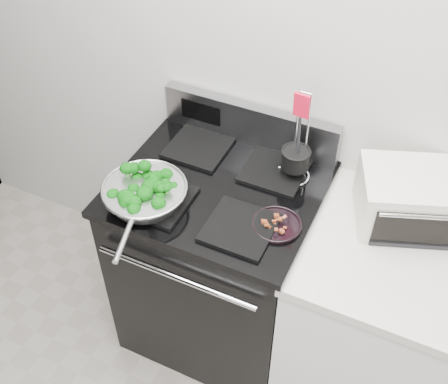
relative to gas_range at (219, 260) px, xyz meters
The scene contains 8 objects.
back_wall 0.97m from the gas_range, 48.22° to the left, with size 4.00×0.02×2.70m, color #BAB7B0.
gas_range is the anchor object (origin of this frame).
counter 0.69m from the gas_range, ahead, with size 0.62×0.68×0.92m.
skillet 0.59m from the gas_range, 134.39° to the right, with size 0.32×0.50×0.07m.
broccoli_pile 0.60m from the gas_range, 134.85° to the right, with size 0.25×0.25×0.09m, color black, non-canonical shape.
bacon_plate 0.57m from the gas_range, 20.17° to the right, with size 0.18×0.18×0.04m.
utensil_holder 0.61m from the gas_range, 34.55° to the left, with size 0.13×0.13×0.40m.
toaster_oven 0.89m from the gas_range, 12.67° to the left, with size 0.44×0.39×0.21m.
Camera 1 is at (0.39, -0.01, 2.44)m, focal length 45.00 mm.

